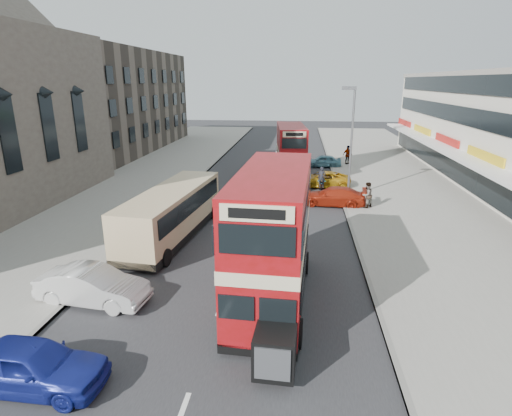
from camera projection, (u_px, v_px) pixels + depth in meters
The scene contains 19 objects.
ground at pixel (211, 332), 14.52m from camera, with size 160.00×160.00×0.00m, color #28282B.
road_surface at pixel (263, 189), 33.50m from camera, with size 12.00×90.00×0.01m, color #28282B.
pavement_right at pixel (415, 193), 32.25m from camera, with size 12.00×90.00×0.15m, color gray.
pavement_left at pixel (122, 185), 34.71m from camera, with size 12.00×90.00×0.15m, color gray.
kerb_left at pixel (190, 186), 34.11m from camera, with size 0.20×90.00×0.16m, color gray.
kerb_right at pixel (339, 191), 32.86m from camera, with size 0.20×90.00×0.16m, color gray.
brick_terrace at pixel (101, 101), 51.06m from camera, with size 14.00×28.00×12.00m, color #66594C.
street_lamp at pixel (351, 135), 29.51m from camera, with size 1.00×0.20×8.12m.
bus_main at pixel (273, 237), 15.88m from camera, with size 2.96×9.44×5.14m.
bus_second at pixel (291, 152), 36.41m from camera, with size 3.01×8.41×4.60m.
coach at pixel (172, 211), 22.91m from camera, with size 3.43×9.92×2.58m.
car_left_near at pixel (31, 365), 11.70m from camera, with size 1.76×4.36×1.49m, color navy.
car_left_front at pixel (93, 286), 16.23m from camera, with size 1.55×4.45×1.47m, color silver.
car_right_a at pixel (333, 196), 29.02m from camera, with size 1.86×4.58×1.33m, color #A22510.
car_right_b at pixel (322, 179), 34.09m from camera, with size 2.14×4.64×1.29m, color #C58C13.
car_right_c at pixel (323, 161), 41.87m from camera, with size 1.50×3.73×1.27m, color teal.
pedestrian_near at pixel (367, 195), 27.95m from camera, with size 0.67×0.45×1.81m, color gray.
pedestrian_far at pixel (348, 155), 42.63m from camera, with size 1.13×0.47×1.94m, color gray.
cyclist at pixel (321, 184), 32.65m from camera, with size 0.75×1.93×2.00m.
Camera 1 is at (2.93, -12.31, 8.51)m, focal length 28.80 mm.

